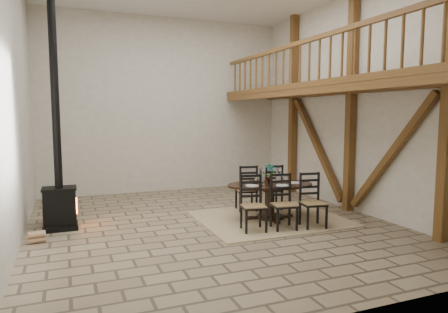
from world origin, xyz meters
name	(u,v)px	position (x,y,z in m)	size (l,w,h in m)	color
ground	(213,225)	(0.00, 0.00, 0.00)	(8.00, 8.00, 0.00)	#8C7A5D
room_shell	(266,77)	(1.19, 0.00, 3.01)	(7.02, 8.02, 5.01)	silver
rug	(270,218)	(1.30, -0.04, 0.01)	(3.00, 2.50, 0.02)	tan
dining_table	(272,201)	(1.28, -0.15, 0.42)	(2.02, 2.26, 1.19)	black
wood_stove	(58,172)	(-2.87, 0.80, 1.13)	(0.64, 0.49, 5.00)	black
log_basket	(56,214)	(-2.95, 1.33, 0.19)	(0.52, 0.52, 0.43)	brown
log_stack	(37,237)	(-3.25, 0.06, 0.10)	(0.30, 0.22, 0.19)	tan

